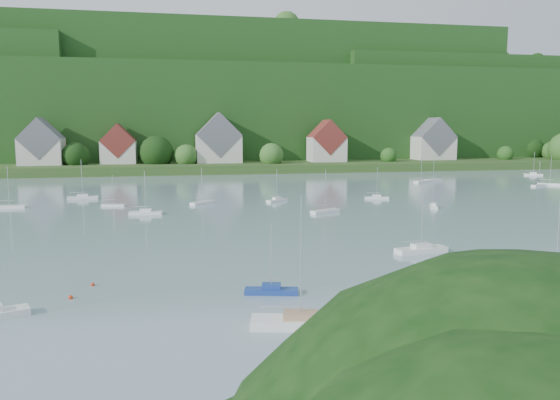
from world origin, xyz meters
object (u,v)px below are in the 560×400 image
near_sailboat_2 (301,321)px  near_sailboat_3 (421,249)px  near_sailboat_4 (555,283)px  near_sailboat_1 (271,290)px

near_sailboat_2 → near_sailboat_3: (20.96, 22.37, -0.04)m
near_sailboat_3 → near_sailboat_4: near_sailboat_4 is taller
near_sailboat_1 → near_sailboat_4: (27.78, -3.57, 0.07)m
near_sailboat_2 → near_sailboat_4: size_ratio=1.14×
near_sailboat_2 → near_sailboat_3: size_ratio=1.15×
near_sailboat_4 → near_sailboat_2: bearing=-139.7°
near_sailboat_1 → near_sailboat_3: (21.63, 13.16, 0.07)m
near_sailboat_1 → near_sailboat_2: 9.24m
near_sailboat_3 → near_sailboat_1: bearing=-158.0°
near_sailboat_1 → near_sailboat_4: bearing=6.2°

